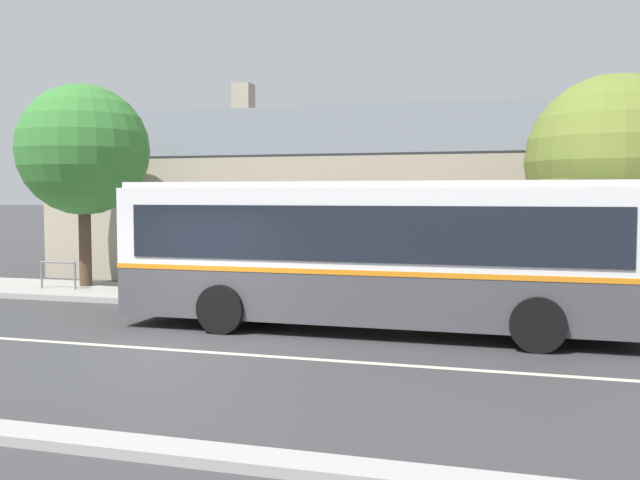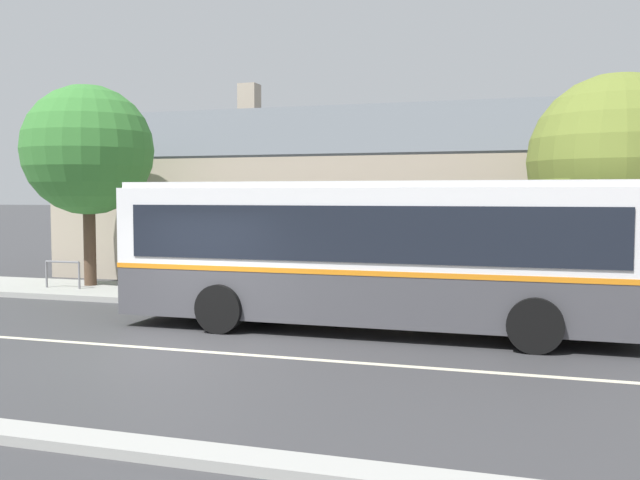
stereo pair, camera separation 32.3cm
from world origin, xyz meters
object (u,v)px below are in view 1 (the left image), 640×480
bike_rack (58,270)px  transit_bus (375,251)px  bench_down_street (300,283)px  street_tree_secondary (81,154)px  street_tree_primary (610,169)px  bench_by_building (171,278)px

bike_rack → transit_bus: bearing=-15.9°
transit_bus → bench_down_street: size_ratio=6.72×
bench_down_street → street_tree_secondary: size_ratio=0.26×
bench_down_street → street_tree_secondary: (-6.89, 0.74, 3.43)m
bench_down_street → street_tree_primary: (7.41, 0.81, 2.84)m
bench_down_street → street_tree_secondary: street_tree_secondary is taller
bench_by_building → bench_down_street: size_ratio=1.20×
bench_by_building → street_tree_primary: (10.94, 1.05, 2.83)m
bike_rack → street_tree_primary: bearing=3.6°
bench_by_building → bike_rack: (-3.62, 0.14, 0.10)m
bike_rack → bench_down_street: bearing=0.8°
transit_bus → street_tree_primary: street_tree_primary is taller
street_tree_secondary → bench_down_street: bearing=-6.2°
bench_down_street → bench_by_building: bearing=-176.2°
bench_down_street → transit_bus: bearing=-48.2°
street_tree_primary → transit_bus: bearing=-143.0°
bench_by_building → street_tree_secondary: street_tree_secondary is taller
transit_bus → bench_down_street: (-2.55, 2.85, -1.09)m
bench_by_building → bench_down_street: (3.53, 0.24, -0.02)m
bench_down_street → street_tree_secondary: 7.74m
transit_bus → street_tree_secondary: size_ratio=1.77×
bench_down_street → street_tree_primary: street_tree_primary is taller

